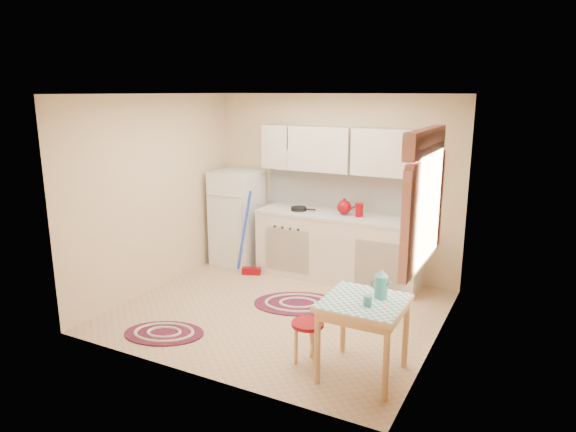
{
  "coord_description": "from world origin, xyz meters",
  "views": [
    {
      "loc": [
        2.69,
        -4.96,
        2.53
      ],
      "look_at": [
        -0.01,
        0.25,
        1.1
      ],
      "focal_mm": 32.0,
      "sensor_mm": 36.0,
      "label": 1
    }
  ],
  "objects_px": {
    "fridge": "(237,218)",
    "stool": "(308,343)",
    "base_cabinets": "(338,248)",
    "table": "(363,338)"
  },
  "relations": [
    {
      "from": "table",
      "to": "stool",
      "type": "xyz_separation_m",
      "value": [
        -0.53,
        -0.05,
        -0.15
      ]
    },
    {
      "from": "fridge",
      "to": "stool",
      "type": "height_order",
      "value": "fridge"
    },
    {
      "from": "fridge",
      "to": "stool",
      "type": "distance_m",
      "value": 3.14
    },
    {
      "from": "base_cabinets",
      "to": "table",
      "type": "bearing_deg",
      "value": -62.6
    },
    {
      "from": "base_cabinets",
      "to": "table",
      "type": "height_order",
      "value": "base_cabinets"
    },
    {
      "from": "fridge",
      "to": "base_cabinets",
      "type": "xyz_separation_m",
      "value": [
        1.59,
        0.05,
        -0.26
      ]
    },
    {
      "from": "fridge",
      "to": "base_cabinets",
      "type": "bearing_deg",
      "value": 1.8
    },
    {
      "from": "fridge",
      "to": "table",
      "type": "xyz_separation_m",
      "value": [
        2.72,
        -2.14,
        -0.34
      ]
    },
    {
      "from": "base_cabinets",
      "to": "fridge",
      "type": "bearing_deg",
      "value": -178.2
    },
    {
      "from": "base_cabinets",
      "to": "stool",
      "type": "relative_size",
      "value": 5.36
    }
  ]
}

